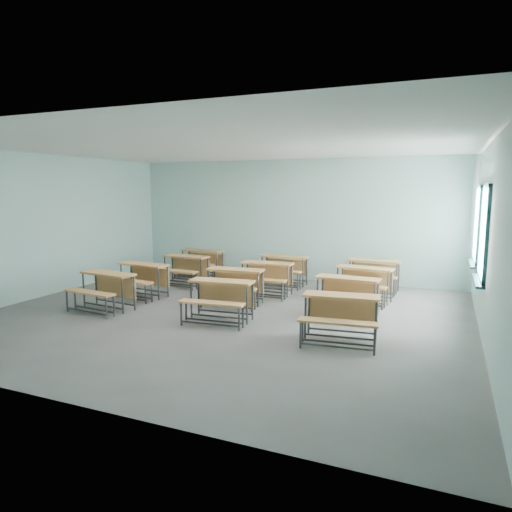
% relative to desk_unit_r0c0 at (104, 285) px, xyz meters
% --- Properties ---
extents(room, '(9.04, 8.04, 3.24)m').
position_rel_desk_unit_r0c0_xyz_m(room, '(2.47, 0.63, 1.10)').
color(room, slate).
rests_on(room, ground).
extents(desk_unit_r0c0, '(1.28, 0.94, 0.75)m').
position_rel_desk_unit_r0c0_xyz_m(desk_unit_r0c0, '(0.00, 0.00, 0.00)').
color(desk_unit_r0c0, '#BE8044').
rests_on(desk_unit_r0c0, ground).
extents(desk_unit_r0c1, '(1.26, 0.91, 0.75)m').
position_rel_desk_unit_r0c0_xyz_m(desk_unit_r0c1, '(2.50, 0.19, 0.00)').
color(desk_unit_r0c1, '#BE8044').
rests_on(desk_unit_r0c1, ground).
extents(desk_unit_r0c2, '(1.28, 0.93, 0.75)m').
position_rel_desk_unit_r0c0_xyz_m(desk_unit_r0c2, '(4.80, -0.11, 0.00)').
color(desk_unit_r0c2, '#BE8044').
rests_on(desk_unit_r0c2, ground).
extents(desk_unit_r1c0, '(1.27, 0.92, 0.75)m').
position_rel_desk_unit_r0c0_xyz_m(desk_unit_r1c0, '(-0.02, 1.22, 0.00)').
color(desk_unit_r1c0, '#BE8044').
rests_on(desk_unit_r1c0, ground).
extents(desk_unit_r1c1, '(1.27, 0.91, 0.75)m').
position_rel_desk_unit_r0c0_xyz_m(desk_unit_r1c1, '(2.21, 1.40, 0.00)').
color(desk_unit_r1c1, '#BE8044').
rests_on(desk_unit_r1c1, ground).
extents(desk_unit_r1c2, '(1.23, 0.86, 0.75)m').
position_rel_desk_unit_r0c0_xyz_m(desk_unit_r1c2, '(4.58, 1.38, 0.00)').
color(desk_unit_r1c2, '#BE8044').
rests_on(desk_unit_r1c2, ground).
extents(desk_unit_r2c0, '(1.23, 0.86, 0.75)m').
position_rel_desk_unit_r0c0_xyz_m(desk_unit_r2c0, '(0.20, 2.68, 0.00)').
color(desk_unit_r2c0, '#BE8044').
rests_on(desk_unit_r2c0, ground).
extents(desk_unit_r2c1, '(1.22, 0.84, 0.75)m').
position_rel_desk_unit_r0c0_xyz_m(desk_unit_r2c1, '(2.50, 2.46, 0.00)').
color(desk_unit_r2c1, '#BE8044').
rests_on(desk_unit_r2c1, ground).
extents(desk_unit_r2c2, '(1.28, 0.94, 0.75)m').
position_rel_desk_unit_r0c0_xyz_m(desk_unit_r2c2, '(4.67, 2.67, 0.00)').
color(desk_unit_r2c2, '#BE8044').
rests_on(desk_unit_r2c2, ground).
extents(desk_unit_r3c0, '(1.22, 0.85, 0.75)m').
position_rel_desk_unit_r0c0_xyz_m(desk_unit_r3c0, '(0.05, 3.78, 0.00)').
color(desk_unit_r3c0, '#BE8044').
rests_on(desk_unit_r3c0, ground).
extents(desk_unit_r3c1, '(1.20, 0.81, 0.75)m').
position_rel_desk_unit_r0c0_xyz_m(desk_unit_r3c1, '(2.51, 3.64, 0.00)').
color(desk_unit_r3c1, '#BE8044').
rests_on(desk_unit_r3c1, ground).
extents(desk_unit_r3c2, '(1.22, 0.85, 0.75)m').
position_rel_desk_unit_r0c0_xyz_m(desk_unit_r3c2, '(4.72, 3.81, 0.00)').
color(desk_unit_r3c2, '#BE8044').
rests_on(desk_unit_r3c2, ground).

